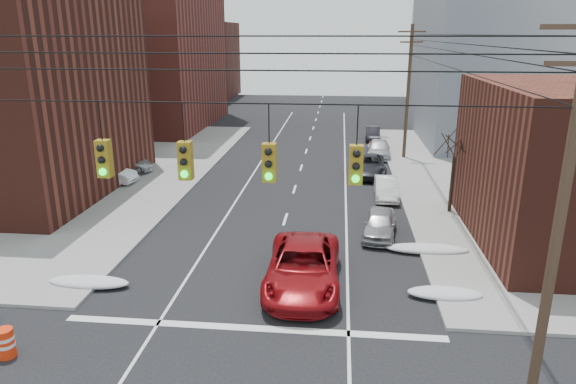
% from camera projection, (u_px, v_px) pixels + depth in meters
% --- Properties ---
extents(building_brick_far, '(22.00, 18.00, 12.00)m').
position_uv_depth(building_brick_far, '(163.00, 61.00, 83.53)').
color(building_brick_far, '#4A1E16').
rests_on(building_brick_far, ground).
extents(building_office, '(22.00, 20.00, 25.00)m').
position_uv_depth(building_office, '(545.00, 9.00, 48.47)').
color(building_office, gray).
rests_on(building_office, ground).
extents(building_glass, '(20.00, 18.00, 22.00)m').
position_uv_depth(building_glass, '(490.00, 28.00, 73.43)').
color(building_glass, gray).
rests_on(building_glass, ground).
extents(utility_pole_right, '(2.20, 0.28, 11.00)m').
position_uv_depth(utility_pole_right, '(560.00, 221.00, 12.79)').
color(utility_pole_right, '#473323').
rests_on(utility_pole_right, ground).
extents(utility_pole_far, '(2.20, 0.28, 11.00)m').
position_uv_depth(utility_pole_far, '(408.00, 90.00, 42.25)').
color(utility_pole_far, '#473323').
rests_on(utility_pole_far, ground).
extents(traffic_signals, '(17.00, 0.42, 2.02)m').
position_uv_depth(traffic_signals, '(227.00, 159.00, 13.16)').
color(traffic_signals, black).
rests_on(traffic_signals, ground).
extents(bare_tree, '(2.09, 2.20, 4.93)m').
position_uv_depth(bare_tree, '(452.00, 176.00, 29.87)').
color(bare_tree, black).
rests_on(bare_tree, ground).
extents(snow_nw, '(3.50, 1.08, 0.42)m').
position_uv_depth(snow_nw, '(89.00, 282.00, 21.67)').
color(snow_nw, silver).
rests_on(snow_nw, ground).
extents(snow_ne, '(3.00, 1.08, 0.42)m').
position_uv_depth(snow_ne, '(445.00, 293.00, 20.72)').
color(snow_ne, silver).
rests_on(snow_ne, ground).
extents(snow_east_far, '(4.00, 1.08, 0.42)m').
position_uv_depth(snow_east_far, '(427.00, 249.00, 25.00)').
color(snow_east_far, silver).
rests_on(snow_east_far, ground).
extents(red_pickup, '(3.11, 6.58, 1.82)m').
position_uv_depth(red_pickup, '(303.00, 267.00, 21.48)').
color(red_pickup, maroon).
rests_on(red_pickup, ground).
extents(parked_car_a, '(2.17, 4.28, 1.40)m').
position_uv_depth(parked_car_a, '(380.00, 224.00, 26.91)').
color(parked_car_a, '#9F9EA2').
rests_on(parked_car_a, ground).
extents(parked_car_b, '(1.49, 4.10, 1.34)m').
position_uv_depth(parked_car_b, '(386.00, 188.00, 33.22)').
color(parked_car_b, silver).
rests_on(parked_car_b, ground).
extents(parked_car_c, '(2.64, 5.53, 1.52)m').
position_uv_depth(parked_car_c, '(368.00, 165.00, 38.60)').
color(parked_car_c, black).
rests_on(parked_car_c, ground).
extents(parked_car_d, '(2.19, 4.89, 1.39)m').
position_uv_depth(parked_car_d, '(379.00, 149.00, 44.35)').
color(parked_car_d, silver).
rests_on(parked_car_d, ground).
extents(parked_car_e, '(1.98, 4.03, 1.32)m').
position_uv_depth(parked_car_e, '(379.00, 149.00, 44.54)').
color(parked_car_e, maroon).
rests_on(parked_car_e, ground).
extents(parked_car_f, '(1.57, 4.05, 1.31)m').
position_uv_depth(parked_car_f, '(373.00, 133.00, 51.49)').
color(parked_car_f, black).
rests_on(parked_car_f, ground).
extents(lot_car_a, '(4.38, 1.94, 1.40)m').
position_uv_depth(lot_car_a, '(106.00, 173.00, 36.03)').
color(lot_car_a, silver).
rests_on(lot_car_a, sidewalk_nw).
extents(lot_car_b, '(4.99, 3.29, 1.28)m').
position_uv_depth(lot_car_b, '(122.00, 165.00, 38.67)').
color(lot_car_b, silver).
rests_on(lot_car_b, sidewalk_nw).
extents(lot_car_d, '(4.16, 2.68, 1.32)m').
position_uv_depth(lot_car_d, '(85.00, 162.00, 39.49)').
color(lot_car_d, '#ACACB1').
rests_on(lot_car_d, sidewalk_nw).
extents(construction_barrel, '(0.66, 0.66, 1.01)m').
position_uv_depth(construction_barrel, '(6.00, 343.00, 16.87)').
color(construction_barrel, red).
rests_on(construction_barrel, ground).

